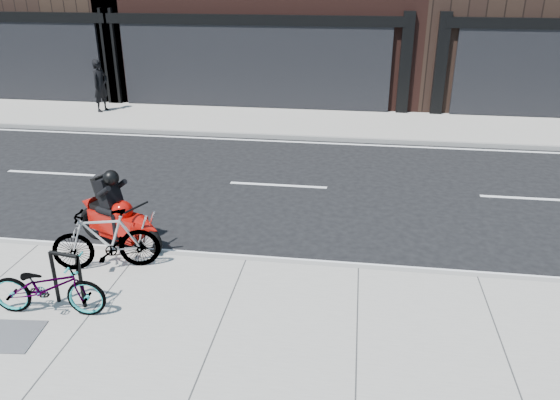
% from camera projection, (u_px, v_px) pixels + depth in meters
% --- Properties ---
extents(ground, '(120.00, 120.00, 0.00)m').
position_uv_depth(ground, '(265.00, 219.00, 11.62)').
color(ground, black).
rests_on(ground, ground).
extents(sidewalk_near, '(60.00, 6.00, 0.13)m').
position_uv_depth(sidewalk_near, '(200.00, 378.00, 7.05)').
color(sidewalk_near, gray).
rests_on(sidewalk_near, ground).
extents(sidewalk_far, '(60.00, 3.50, 0.13)m').
position_uv_depth(sidewalk_far, '(303.00, 122.00, 18.65)').
color(sidewalk_far, gray).
rests_on(sidewalk_far, ground).
extents(bike_rack, '(0.53, 0.14, 0.90)m').
position_uv_depth(bike_rack, '(67.00, 274.00, 8.28)').
color(bike_rack, black).
rests_on(bike_rack, sidewalk_near).
extents(bicycle_front, '(1.78, 0.73, 0.91)m').
position_uv_depth(bicycle_front, '(48.00, 287.00, 8.09)').
color(bicycle_front, gray).
rests_on(bicycle_front, sidewalk_near).
extents(bicycle_rear, '(1.89, 0.97, 1.09)m').
position_uv_depth(bicycle_rear, '(106.00, 240.00, 9.29)').
color(bicycle_rear, gray).
rests_on(bicycle_rear, sidewalk_near).
extents(motorcycle, '(1.98, 1.11, 1.56)m').
position_uv_depth(motorcycle, '(121.00, 218.00, 10.20)').
color(motorcycle, black).
rests_on(motorcycle, ground).
extents(pedestrian, '(0.61, 0.77, 1.84)m').
position_uv_depth(pedestrian, '(100.00, 86.00, 19.52)').
color(pedestrian, black).
rests_on(pedestrian, sidewalk_far).
extents(utility_grate, '(0.82, 0.82, 0.02)m').
position_uv_depth(utility_grate, '(11.00, 336.00, 7.73)').
color(utility_grate, '#464649').
rests_on(utility_grate, sidewalk_near).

